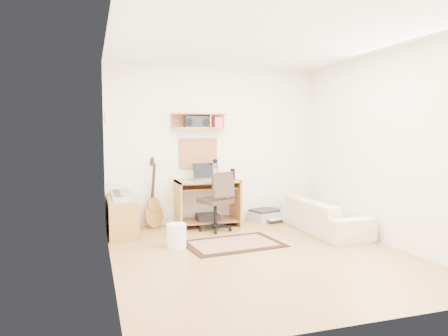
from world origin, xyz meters
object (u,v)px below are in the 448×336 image
object	(u,v)px
task_chair	(215,201)
cabinet	(122,216)
sofa	(324,210)
desk	(207,203)
printer	(266,216)

from	to	relation	value
task_chair	cabinet	bearing A→B (deg)	153.33
cabinet	sofa	xyz separation A→B (m)	(2.96, -0.72, 0.06)
desk	sofa	distance (m)	1.83
desk	printer	xyz separation A→B (m)	(1.05, 0.07, -0.29)
desk	task_chair	xyz separation A→B (m)	(0.03, -0.34, 0.09)
printer	desk	bearing A→B (deg)	166.72
task_chair	printer	xyz separation A→B (m)	(1.02, 0.41, -0.38)
task_chair	desk	bearing A→B (deg)	75.47
sofa	task_chair	bearing A→B (deg)	70.40
task_chair	cabinet	xyz separation A→B (m)	(-1.40, 0.16, -0.19)
cabinet	printer	xyz separation A→B (m)	(2.42, 0.25, -0.19)
desk	sofa	xyz separation A→B (m)	(1.60, -0.90, -0.04)
desk	task_chair	world-z (taller)	task_chair
task_chair	printer	distance (m)	1.17
sofa	printer	bearing A→B (deg)	29.20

